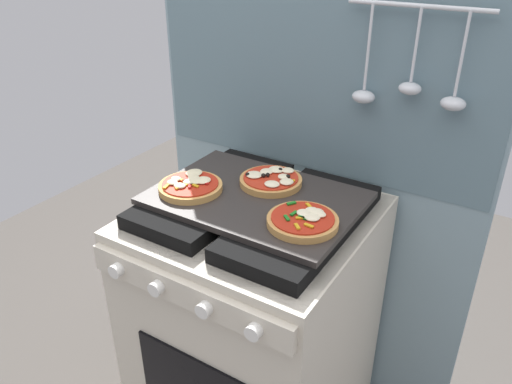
# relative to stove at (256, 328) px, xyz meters

# --- Properties ---
(kitchen_backsplash) EXTENTS (1.10, 0.09, 1.55)m
(kitchen_backsplash) POSITION_rel_stove_xyz_m (0.00, 0.34, 0.34)
(kitchen_backsplash) COLOR #7A939E
(kitchen_backsplash) RESTS_ON ground_plane
(stove) EXTENTS (0.60, 0.64, 0.90)m
(stove) POSITION_rel_stove_xyz_m (0.00, 0.00, 0.00)
(stove) COLOR beige
(stove) RESTS_ON ground_plane
(baking_tray) EXTENTS (0.54, 0.38, 0.02)m
(baking_tray) POSITION_rel_stove_xyz_m (0.00, 0.00, 0.46)
(baking_tray) COLOR #2D2826
(baking_tray) RESTS_ON stove
(pizza_left) EXTENTS (0.17, 0.17, 0.03)m
(pizza_left) POSITION_rel_stove_xyz_m (-0.17, -0.07, 0.48)
(pizza_left) COLOR tan
(pizza_left) RESTS_ON baking_tray
(pizza_right) EXTENTS (0.17, 0.17, 0.03)m
(pizza_right) POSITION_rel_stove_xyz_m (0.17, -0.06, 0.48)
(pizza_right) COLOR #C18947
(pizza_right) RESTS_ON baking_tray
(pizza_center) EXTENTS (0.17, 0.17, 0.03)m
(pizza_center) POSITION_rel_stove_xyz_m (0.00, 0.08, 0.48)
(pizza_center) COLOR #C18947
(pizza_center) RESTS_ON baking_tray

